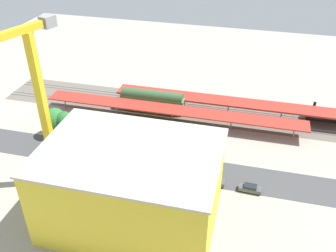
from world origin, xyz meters
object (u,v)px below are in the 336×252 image
at_px(platform_canopy_near, 172,110).
at_px(locomotive, 335,115).
at_px(box_truck_0, 186,161).
at_px(construction_building, 132,187).
at_px(tower_crane, 32,101).
at_px(platform_canopy_far, 229,102).
at_px(street_tree_3, 54,119).
at_px(parked_car_3, 143,169).
at_px(box_truck_2, 173,158).
at_px(street_tree_4, 105,125).
at_px(street_tree_5, 194,138).
at_px(parked_car_0, 250,189).
at_px(street_tree_2, 157,130).
at_px(freight_coach_far, 152,100).
at_px(parked_car_1, 213,181).
at_px(parked_car_2, 175,174).
at_px(traffic_light, 104,153).
at_px(box_truck_1, 160,162).
at_px(street_tree_0, 64,120).

height_order(platform_canopy_near, locomotive, locomotive).
bearing_deg(locomotive, box_truck_0, 40.60).
distance_m(construction_building, tower_crane, 23.54).
height_order(platform_canopy_far, street_tree_3, street_tree_3).
height_order(parked_car_3, box_truck_2, box_truck_2).
relative_size(street_tree_4, street_tree_5, 0.77).
relative_size(parked_car_0, street_tree_2, 0.62).
height_order(freight_coach_far, street_tree_2, street_tree_2).
distance_m(platform_canopy_far, parked_car_1, 29.73).
relative_size(parked_car_0, street_tree_3, 0.62).
relative_size(parked_car_2, street_tree_4, 0.73).
bearing_deg(traffic_light, parked_car_1, -176.58).
height_order(parked_car_0, street_tree_3, street_tree_3).
distance_m(box_truck_1, traffic_light, 12.35).
xyz_separation_m(tower_crane, street_tree_3, (8.20, -17.76, -15.46)).
relative_size(box_truck_1, street_tree_5, 1.11).
bearing_deg(parked_car_3, construction_building, 100.43).
bearing_deg(platform_canopy_far, locomotive, -172.87).
bearing_deg(box_truck_0, street_tree_5, -102.31).
height_order(tower_crane, street_tree_2, tower_crane).
xyz_separation_m(box_truck_0, street_tree_2, (8.21, -5.06, 3.56)).
xyz_separation_m(box_truck_2, street_tree_5, (-3.88, -3.83, 3.53)).
xyz_separation_m(parked_car_0, box_truck_2, (17.34, -4.41, 1.05)).
distance_m(freight_coach_far, box_truck_2, 24.88).
bearing_deg(street_tree_4, box_truck_0, 166.64).
xyz_separation_m(tower_crane, street_tree_4, (-4.86, -18.39, -15.58)).
height_order(parked_car_2, street_tree_4, street_tree_4).
relative_size(parked_car_2, traffic_light, 0.69).
relative_size(parked_car_3, box_truck_0, 0.53).
bearing_deg(box_truck_0, platform_canopy_near, -66.45).
distance_m(platform_canopy_far, parked_car_3, 33.13).
bearing_deg(construction_building, platform_canopy_far, -106.71).
bearing_deg(box_truck_2, traffic_light, 21.88).
relative_size(parked_car_2, street_tree_2, 0.64).
bearing_deg(box_truck_2, tower_crane, 30.48).
height_order(platform_canopy_near, street_tree_2, street_tree_2).
height_order(platform_canopy_near, box_truck_0, platform_canopy_near).
distance_m(construction_building, street_tree_2, 22.55).
distance_m(platform_canopy_far, street_tree_0, 42.95).
distance_m(platform_canopy_near, freight_coach_far, 8.14).
height_order(platform_canopy_near, street_tree_3, street_tree_3).
height_order(parked_car_3, street_tree_0, street_tree_0).
distance_m(platform_canopy_far, street_tree_4, 33.89).
bearing_deg(street_tree_2, box_truck_0, 148.34).
xyz_separation_m(freight_coach_far, parked_car_0, (-28.71, 26.49, -2.52)).
distance_m(platform_canopy_far, locomotive, 27.91).
relative_size(platform_canopy_near, parked_car_2, 14.38).
xyz_separation_m(platform_canopy_far, street_tree_0, (37.30, 21.26, 0.99)).
height_order(platform_canopy_far, street_tree_4, street_tree_4).
xyz_separation_m(freight_coach_far, box_truck_2, (-11.37, 22.08, -1.47)).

